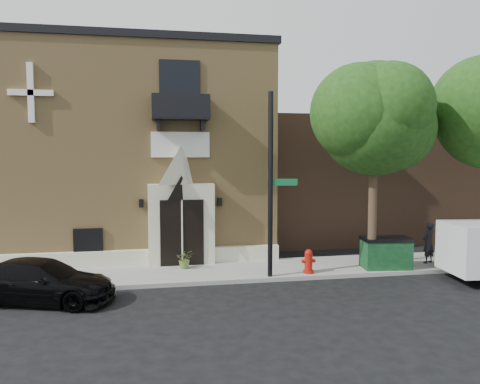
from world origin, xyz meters
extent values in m
plane|color=black|center=(0.00, 0.00, 0.00)|extent=(120.00, 120.00, 0.00)
cube|color=gray|center=(1.00, 1.50, 0.07)|extent=(42.00, 3.00, 0.15)
cube|color=tan|center=(-3.00, 8.00, 4.50)|extent=(12.00, 10.00, 9.00)
cube|color=black|center=(-3.00, 8.00, 9.15)|extent=(12.20, 10.20, 0.30)
cube|color=beige|center=(-3.00, 2.88, 0.45)|extent=(12.00, 0.30, 0.60)
cube|color=beige|center=(-1.00, 2.75, 1.75)|extent=(2.60, 0.55, 3.20)
pyramid|color=beige|center=(-1.00, 2.75, 4.10)|extent=(2.60, 0.55, 1.50)
cube|color=black|center=(-1.00, 2.46, 1.45)|extent=(1.70, 0.06, 2.60)
cube|color=beige|center=(-1.00, 2.42, 1.45)|extent=(0.06, 0.04, 2.60)
cube|color=white|center=(-1.00, 2.94, 4.90)|extent=(2.30, 0.10, 1.00)
cube|color=black|center=(-1.00, 2.55, 5.90)|extent=(2.20, 0.90, 0.10)
cube|color=black|center=(-1.00, 2.12, 6.35)|extent=(2.20, 0.06, 0.90)
cube|color=black|center=(-2.05, 2.55, 6.35)|extent=(0.06, 0.90, 0.90)
cube|color=black|center=(0.05, 2.55, 6.35)|extent=(0.06, 0.90, 0.90)
cube|color=black|center=(-1.00, 2.97, 7.10)|extent=(1.60, 0.08, 2.20)
cube|color=white|center=(-6.50, 2.92, 6.80)|extent=(0.22, 0.14, 2.20)
cube|color=white|center=(-6.50, 2.92, 6.80)|extent=(1.60, 0.14, 0.22)
cube|color=black|center=(-4.60, 2.95, 1.15)|extent=(1.10, 0.10, 1.00)
cube|color=#FF5225|center=(-4.60, 2.98, 1.15)|extent=(0.85, 0.06, 0.75)
cube|color=black|center=(-2.55, 2.88, 2.60)|extent=(0.18, 0.18, 0.32)
cube|color=black|center=(0.55, 2.88, 2.60)|extent=(0.18, 0.18, 0.32)
cube|color=brown|center=(12.00, 9.00, 3.20)|extent=(18.00, 8.00, 6.40)
cylinder|color=#38281C|center=(6.00, 0.45, 2.25)|extent=(0.32, 0.32, 4.20)
sphere|color=#1A3D10|center=(6.00, 0.45, 5.82)|extent=(4.20, 4.20, 4.20)
sphere|color=#1A3D10|center=(6.80, 0.75, 5.52)|extent=(3.36, 3.36, 3.36)
sphere|color=#1A3D10|center=(5.30, 0.25, 6.02)|extent=(3.57, 3.57, 3.57)
sphere|color=#1A3D10|center=(6.20, -0.25, 6.22)|extent=(3.15, 3.15, 3.15)
imported|color=black|center=(-5.49, -0.90, 0.66)|extent=(4.88, 3.11, 1.32)
cylinder|color=black|center=(9.13, -0.35, 0.39)|extent=(0.80, 0.33, 0.78)
cylinder|color=black|center=(2.00, 0.25, 3.43)|extent=(0.17, 0.17, 6.56)
cube|color=#0E5D2F|center=(2.48, 0.17, 3.54)|extent=(0.92, 0.19, 0.24)
cube|color=#0E5D2F|center=(2.08, 0.73, 3.81)|extent=(0.19, 0.92, 0.24)
cylinder|color=#A4140A|center=(3.51, 0.44, 0.19)|extent=(0.40, 0.40, 0.09)
cylinder|color=#A4140A|center=(3.51, 0.44, 0.55)|extent=(0.29, 0.29, 0.62)
sphere|color=#A4140A|center=(3.51, 0.44, 0.89)|extent=(0.29, 0.29, 0.29)
cylinder|color=#A4140A|center=(3.51, 0.44, 0.60)|extent=(0.50, 0.13, 0.13)
cube|color=#0F3717|center=(6.68, 0.62, 0.69)|extent=(1.87, 1.18, 1.08)
cube|color=black|center=(6.68, 0.62, 1.28)|extent=(1.92, 1.23, 0.12)
imported|color=olive|center=(-0.93, 1.99, 0.51)|extent=(0.67, 0.58, 0.72)
imported|color=black|center=(8.75, 1.07, 0.98)|extent=(0.71, 0.61, 1.66)
camera|label=1|loc=(-2.08, -15.76, 4.53)|focal=35.00mm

